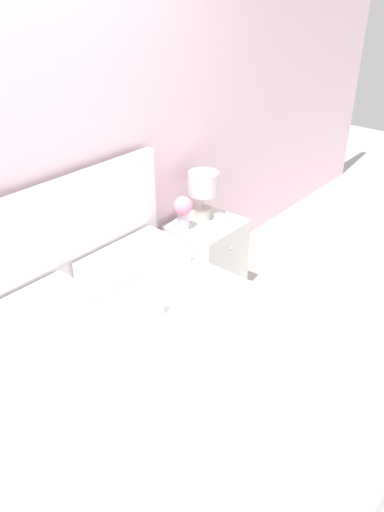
{
  "coord_description": "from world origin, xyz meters",
  "views": [
    {
      "loc": [
        -1.38,
        -2.17,
        2.15
      ],
      "look_at": [
        0.54,
        -0.55,
        0.67
      ],
      "focal_mm": 35.0,
      "sensor_mm": 36.0,
      "label": 1
    }
  ],
  "objects_px": {
    "teacup": "(219,220)",
    "nightstand": "(206,258)",
    "table_lamp": "(203,188)",
    "flower_vase": "(183,210)",
    "bed": "(179,385)"
  },
  "relations": [
    {
      "from": "nightstand",
      "to": "table_lamp",
      "type": "distance_m",
      "value": 0.53
    },
    {
      "from": "table_lamp",
      "to": "bed",
      "type": "bearing_deg",
      "value": -146.01
    },
    {
      "from": "bed",
      "to": "teacup",
      "type": "bearing_deg",
      "value": 28.6
    },
    {
      "from": "table_lamp",
      "to": "flower_vase",
      "type": "height_order",
      "value": "table_lamp"
    },
    {
      "from": "bed",
      "to": "teacup",
      "type": "distance_m",
      "value": 1.34
    },
    {
      "from": "bed",
      "to": "teacup",
      "type": "relative_size",
      "value": 16.2
    },
    {
      "from": "nightstand",
      "to": "teacup",
      "type": "xyz_separation_m",
      "value": [
        0.05,
        -0.07,
        0.31
      ]
    },
    {
      "from": "bed",
      "to": "table_lamp",
      "type": "bearing_deg",
      "value": 33.99
    },
    {
      "from": "nightstand",
      "to": "flower_vase",
      "type": "height_order",
      "value": "flower_vase"
    },
    {
      "from": "teacup",
      "to": "nightstand",
      "type": "bearing_deg",
      "value": 127.49
    },
    {
      "from": "nightstand",
      "to": "table_lamp",
      "type": "xyz_separation_m",
      "value": [
        0.05,
        0.08,
        0.52
      ]
    },
    {
      "from": "table_lamp",
      "to": "teacup",
      "type": "bearing_deg",
      "value": -88.38
    },
    {
      "from": "flower_vase",
      "to": "teacup",
      "type": "distance_m",
      "value": 0.28
    },
    {
      "from": "table_lamp",
      "to": "flower_vase",
      "type": "xyz_separation_m",
      "value": [
        -0.21,
        0.0,
        -0.09
      ]
    },
    {
      "from": "table_lamp",
      "to": "nightstand",
      "type": "bearing_deg",
      "value": -122.85
    }
  ]
}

